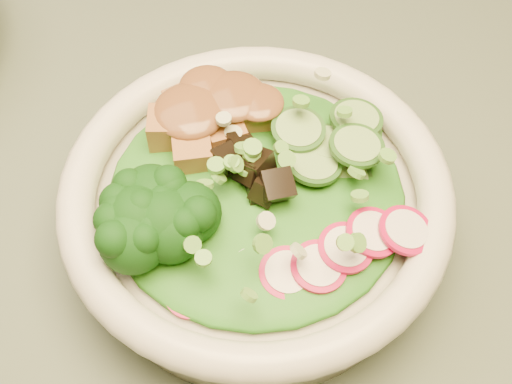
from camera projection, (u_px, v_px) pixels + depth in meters
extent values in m
cube|color=#465344|center=(400.00, 110.00, 0.54)|extent=(1.20, 0.80, 0.03)
cylinder|color=silver|center=(256.00, 219.00, 0.44)|extent=(0.21, 0.21, 0.04)
torus|color=silver|center=(256.00, 192.00, 0.42)|extent=(0.23, 0.23, 0.02)
ellipsoid|color=#1E6615|center=(256.00, 191.00, 0.41)|extent=(0.18, 0.18, 0.02)
ellipsoid|color=brown|center=(210.00, 107.00, 0.42)|extent=(0.06, 0.05, 0.01)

